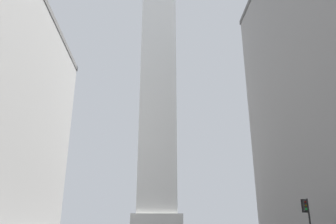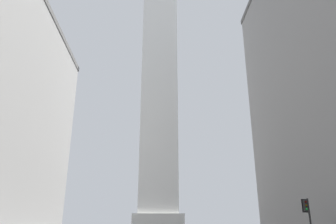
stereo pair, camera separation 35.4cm
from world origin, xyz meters
TOP-DOWN VIEW (x-y plane):
  - obelisk at (0.00, 63.99)m, footprint 9.36×9.36m
  - traffic_light_mid_right at (14.79, 32.61)m, footprint 0.79×0.52m

SIDE VIEW (x-z plane):
  - traffic_light_mid_right at x=14.79m, z-range 0.78..5.62m
  - obelisk at x=0.00m, z-range -1.17..65.10m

